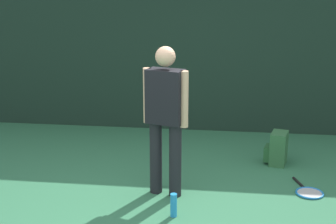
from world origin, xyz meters
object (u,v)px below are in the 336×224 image
at_px(tennis_racket, 308,192).
at_px(water_bottle, 174,205).
at_px(backpack, 277,149).
at_px(tennis_player, 165,113).

xyz_separation_m(tennis_racket, water_bottle, (-1.48, -0.77, 0.11)).
bearing_deg(backpack, tennis_player, -36.64).
xyz_separation_m(tennis_player, tennis_racket, (1.64, 0.22, -0.95)).
bearing_deg(tennis_racket, backpack, -179.26).
distance_m(backpack, water_bottle, 2.04).
relative_size(tennis_racket, water_bottle, 2.52).
bearing_deg(water_bottle, tennis_player, 106.14).
bearing_deg(backpack, water_bottle, -21.83).
bearing_deg(tennis_racket, water_bottle, -79.99).
bearing_deg(water_bottle, tennis_racket, 27.45).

